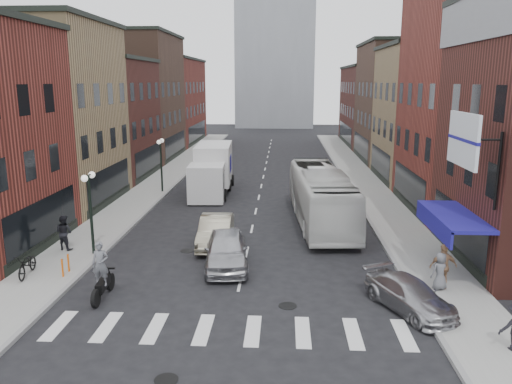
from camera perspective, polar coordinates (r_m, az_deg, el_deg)
ground at (r=20.43m, az=-2.11°, el=-11.54°), size 160.00×160.00×0.00m
sidewalk_left at (r=42.65m, az=-10.81°, el=1.18°), size 3.00×74.00×0.15m
sidewalk_right at (r=41.94m, az=12.35°, el=0.91°), size 3.00×74.00×0.15m
curb_left at (r=42.33m, az=-8.84°, el=1.06°), size 0.20×74.00×0.16m
curb_right at (r=41.74m, az=10.32°, el=0.84°), size 0.20×74.00×0.16m
crosswalk_stripes at (r=17.75m, az=-3.03°, el=-15.49°), size 12.00×2.20×0.01m
bldg_left_mid_a at (r=36.69m, az=-24.27°, el=8.06°), size 10.30×10.20×12.30m
bldg_left_mid_b at (r=45.86m, az=-18.45°, el=7.95°), size 10.30×10.20×10.30m
bldg_left_far_a at (r=56.15m, az=-14.43°, el=10.47°), size 10.30×12.20×13.30m
bldg_left_far_b at (r=69.66m, az=-10.92°, el=10.15°), size 10.30×16.20×11.30m
bldg_right_mid_a at (r=35.17m, az=25.64°, el=9.42°), size 10.30×10.20×14.30m
bldg_right_mid_b at (r=44.65m, az=20.63°, el=8.33°), size 10.30×10.20×11.30m
bldg_right_far_a at (r=55.21m, az=17.30°, el=9.75°), size 10.30×12.20×12.30m
bldg_right_far_b at (r=68.92m, az=14.45°, el=9.54°), size 10.30×16.20×10.30m
awning_blue at (r=22.97m, az=21.24°, el=-2.71°), size 1.80×5.00×0.78m
billboard_sign at (r=20.37m, az=22.82°, el=5.36°), size 1.52×3.00×3.70m
streetlamp_near at (r=24.96m, az=-18.47°, el=-0.66°), size 0.32×1.22×4.11m
streetlamp_far at (r=38.09m, az=-10.81°, el=4.16°), size 0.32×1.22×4.11m
bike_rack at (r=23.31m, az=-20.94°, el=-7.83°), size 0.08×0.68×0.80m
box_truck at (r=37.64m, az=-5.04°, el=2.50°), size 2.83×8.43×3.62m
motorcycle_rider at (r=20.46m, az=-17.26°, el=-8.77°), size 0.67×2.30×2.34m
transit_bus at (r=29.95m, az=7.43°, el=-0.49°), size 3.57×11.84×3.25m
sedan_left_near at (r=22.99m, az=-3.44°, el=-6.57°), size 2.46×4.97×1.63m
sedan_left_far at (r=25.94m, az=-4.61°, el=-4.47°), size 1.77×4.66×1.52m
curb_car at (r=19.69m, az=17.14°, el=-11.21°), size 3.31×4.41×1.19m
parked_bicycle at (r=23.76m, az=-24.67°, el=-7.51°), size 0.92×1.99×1.01m
ped_left_solo at (r=26.48m, az=-21.09°, el=-4.33°), size 0.96×0.71×1.76m
ped_right_b at (r=21.54m, az=20.62°, el=-7.98°), size 1.11×0.59×1.86m
ped_right_c at (r=21.48m, az=20.31°, el=-8.47°), size 0.87×0.72×1.54m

